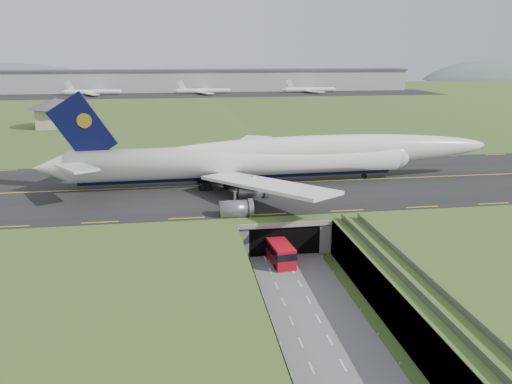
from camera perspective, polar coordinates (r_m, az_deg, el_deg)
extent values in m
plane|color=#415A24|center=(77.31, 4.51, -9.59)|extent=(900.00, 900.00, 0.00)
cube|color=gray|center=(76.08, 4.55, -7.55)|extent=(800.00, 800.00, 6.00)
cube|color=slate|center=(70.75, 5.90, -12.06)|extent=(12.00, 75.00, 0.20)
cube|color=black|center=(105.79, 0.56, 0.96)|extent=(800.00, 44.00, 0.18)
cube|color=gray|center=(92.69, 1.94, -1.56)|extent=(16.00, 22.00, 1.00)
cube|color=gray|center=(92.48, -2.35, -3.23)|extent=(2.00, 22.00, 6.00)
cube|color=gray|center=(94.93, 6.09, -2.81)|extent=(2.00, 22.00, 6.00)
cube|color=black|center=(88.99, 2.51, -4.35)|extent=(12.00, 12.00, 5.00)
cube|color=#A8A8A3|center=(82.37, 3.34, -3.74)|extent=(17.00, 0.50, 0.80)
cube|color=#A8A8A3|center=(62.74, 18.59, -10.82)|extent=(3.00, 53.00, 0.50)
cube|color=gray|center=(61.81, 17.47, -10.36)|extent=(0.06, 53.00, 1.00)
cube|color=gray|center=(63.04, 19.80, -10.05)|extent=(0.06, 53.00, 1.00)
cylinder|color=#A8A8A3|center=(57.07, 22.78, -17.54)|extent=(0.90, 0.90, 5.60)
cylinder|color=#A8A8A3|center=(66.04, 17.37, -12.24)|extent=(0.90, 0.90, 5.60)
cylinder|color=#A8A8A3|center=(75.85, 13.45, -8.19)|extent=(0.90, 0.90, 5.60)
cylinder|color=white|center=(103.84, -1.78, 3.59)|extent=(68.85, 8.47, 6.47)
sphere|color=white|center=(113.98, 15.59, 4.10)|extent=(6.52, 6.52, 6.34)
cone|color=white|center=(105.16, -22.38, 2.56)|extent=(7.25, 6.35, 6.14)
ellipsoid|color=white|center=(107.81, 8.04, 4.68)|extent=(75.25, 8.14, 6.79)
ellipsoid|color=black|center=(113.40, 15.16, 4.49)|extent=(4.61, 2.96, 2.26)
cylinder|color=black|center=(104.39, -1.77, 2.23)|extent=(65.31, 4.62, 2.72)
cube|color=white|center=(120.00, -1.98, 4.73)|extent=(20.59, 30.00, 2.72)
cube|color=white|center=(111.09, -18.63, 4.36)|extent=(9.01, 11.98, 1.04)
cube|color=white|center=(88.92, 1.07, 0.86)|extent=(21.91, 29.48, 2.72)
cube|color=white|center=(96.42, -19.83, 2.64)|extent=(9.45, 11.91, 1.04)
cube|color=black|center=(102.65, -19.21, 6.89)|extent=(12.86, 0.98, 14.29)
cylinder|color=gold|center=(102.38, -19.01, 7.74)|extent=(2.85, 0.79, 2.83)
cylinder|color=slate|center=(114.11, -2.12, 2.55)|extent=(5.35, 3.49, 3.33)
cylinder|color=slate|center=(123.86, -5.02, 3.55)|extent=(5.35, 3.49, 3.33)
cylinder|color=slate|center=(95.74, -0.47, 0.00)|extent=(5.35, 3.49, 3.33)
cylinder|color=slate|center=(84.99, -2.42, -2.05)|extent=(5.35, 3.49, 3.33)
cylinder|color=black|center=(112.14, 12.26, 1.78)|extent=(1.13, 0.54, 1.11)
cube|color=black|center=(104.28, -4.24, 1.15)|extent=(6.26, 7.24, 1.41)
cube|color=red|center=(81.17, 2.70, -6.86)|extent=(3.92, 8.58, 3.33)
cube|color=black|center=(80.91, 2.71, -6.42)|extent=(3.99, 8.70, 1.11)
cube|color=black|center=(81.70, 2.69, -7.75)|extent=(3.64, 8.01, 0.55)
cylinder|color=black|center=(78.84, 2.27, -8.55)|extent=(0.49, 1.03, 1.00)
cylinder|color=black|center=(83.73, 1.18, -7.04)|extent=(0.49, 1.03, 1.00)
cylinder|color=black|center=(79.65, 4.28, -8.32)|extent=(0.49, 1.03, 1.00)
cylinder|color=black|center=(84.49, 3.08, -6.85)|extent=(0.49, 1.03, 1.00)
cube|color=tan|center=(200.99, -21.80, 7.88)|extent=(15.16, 15.16, 7.23)
cone|color=#4C4C51|center=(200.44, -21.96, 9.41)|extent=(22.24, 22.24, 3.61)
cube|color=#B2B2B2|center=(368.90, -6.23, 12.52)|extent=(300.00, 22.00, 15.00)
cube|color=#4C4C51|center=(368.58, -6.26, 13.69)|extent=(302.00, 24.00, 1.20)
cube|color=black|center=(339.47, -5.95, 11.02)|extent=(320.00, 50.00, 0.08)
cylinder|color=white|center=(348.43, -18.19, 10.80)|extent=(34.00, 3.20, 3.20)
cylinder|color=white|center=(344.27, -6.11, 11.42)|extent=(34.00, 3.20, 3.20)
cylinder|color=white|center=(355.47, 6.16, 11.55)|extent=(34.00, 3.20, 3.20)
ellipsoid|color=slate|center=(525.50, -27.19, 9.91)|extent=(220.00, 77.00, 56.00)
ellipsoid|color=slate|center=(517.68, 6.80, 11.43)|extent=(260.00, 91.00, 44.00)
ellipsoid|color=slate|center=(602.12, 25.82, 10.59)|extent=(180.00, 63.00, 60.00)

